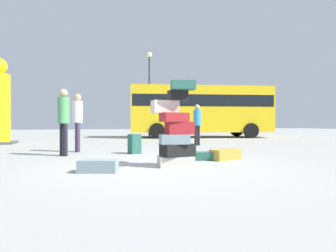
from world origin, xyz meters
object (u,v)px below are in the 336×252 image
object	(u,v)px
suitcase_tower	(175,131)
person_passerby_in_red	(197,121)
lamp_post	(149,81)
suitcase_teal_left_side	(134,144)
person_tourist_with_camera	(64,116)
parked_bus	(200,108)
suitcase_teal_white_trunk	(202,156)
suitcase_tan_foreground_far	(226,154)
suitcase_slate_upright_blue	(98,166)
person_bearded_onlooker	(77,117)

from	to	relation	value
suitcase_tower	person_passerby_in_red	distance (m)	5.43
person_passerby_in_red	lamp_post	distance (m)	8.72
suitcase_teal_left_side	person_tourist_with_camera	xyz separation A→B (m)	(-1.90, 0.01, 0.79)
parked_bus	lamp_post	distance (m)	4.05
person_passerby_in_red	lamp_post	bearing A→B (deg)	-130.18
suitcase_tower	suitcase_teal_white_trunk	distance (m)	1.34
suitcase_tan_foreground_far	lamp_post	size ratio (longest dim) A/B	0.14
suitcase_slate_upright_blue	parked_bus	world-z (taller)	parked_bus
lamp_post	suitcase_slate_upright_blue	bearing A→B (deg)	-106.45
person_tourist_with_camera	suitcase_teal_left_side	bearing A→B (deg)	63.65
suitcase_tower	person_tourist_with_camera	size ratio (longest dim) A/B	0.96
suitcase_teal_left_side	suitcase_slate_upright_blue	bearing A→B (deg)	-130.93
suitcase_tower	person_bearded_onlooker	world-z (taller)	person_bearded_onlooker
person_tourist_with_camera	person_bearded_onlooker	bearing A→B (deg)	135.13
suitcase_tan_foreground_far	lamp_post	distance (m)	12.98
suitcase_slate_upright_blue	suitcase_tan_foreground_far	bearing A→B (deg)	33.98
suitcase_tan_foreground_far	suitcase_slate_upright_blue	size ratio (longest dim) A/B	1.19
suitcase_tan_foreground_far	suitcase_teal_white_trunk	xyz separation A→B (m)	(-0.56, 0.11, -0.03)
suitcase_tan_foreground_far	parked_bus	world-z (taller)	parked_bus
suitcase_tan_foreground_far	person_passerby_in_red	size ratio (longest dim) A/B	0.49
suitcase_teal_left_side	suitcase_tower	bearing A→B (deg)	-100.71
person_tourist_with_camera	parked_bus	size ratio (longest dim) A/B	0.20
person_bearded_onlooker	parked_bus	size ratio (longest dim) A/B	0.20
suitcase_tan_foreground_far	suitcase_teal_left_side	bearing A→B (deg)	113.54
suitcase_tower	suitcase_tan_foreground_far	distance (m)	1.72
person_tourist_with_camera	parked_bus	bearing A→B (deg)	111.74
person_tourist_with_camera	person_passerby_in_red	world-z (taller)	person_tourist_with_camera
suitcase_slate_upright_blue	person_passerby_in_red	distance (m)	6.51
suitcase_tan_foreground_far	suitcase_tower	bearing A→B (deg)	-176.58
suitcase_slate_upright_blue	suitcase_teal_white_trunk	world-z (taller)	suitcase_slate_upright_blue
suitcase_teal_left_side	suitcase_tan_foreground_far	bearing A→B (deg)	-65.20
person_bearded_onlooker	lamp_post	xyz separation A→B (m)	(4.38, 9.53, 2.72)
suitcase_tower	person_passerby_in_red	world-z (taller)	suitcase_tower
person_bearded_onlooker	person_tourist_with_camera	size ratio (longest dim) A/B	0.99
person_bearded_onlooker	suitcase_tan_foreground_far	bearing A→B (deg)	40.12
suitcase_teal_left_side	suitcase_slate_upright_blue	size ratio (longest dim) A/B	0.84
suitcase_teal_left_side	suitcase_teal_white_trunk	bearing A→B (deg)	-73.65
suitcase_tower	person_bearded_onlooker	bearing A→B (deg)	118.94
suitcase_slate_upright_blue	parked_bus	bearing A→B (deg)	76.05
person_tourist_with_camera	parked_bus	world-z (taller)	parked_bus
person_bearded_onlooker	suitcase_tower	bearing A→B (deg)	19.17
suitcase_teal_left_side	person_passerby_in_red	size ratio (longest dim) A/B	0.34
suitcase_teal_left_side	person_bearded_onlooker	distance (m)	2.01
suitcase_teal_left_side	suitcase_slate_upright_blue	distance (m)	3.05
suitcase_tower	parked_bus	bearing A→B (deg)	64.37
suitcase_tan_foreground_far	person_bearded_onlooker	bearing A→B (deg)	119.41
suitcase_teal_white_trunk	person_tourist_with_camera	size ratio (longest dim) A/B	0.38
suitcase_tower	person_bearded_onlooker	size ratio (longest dim) A/B	0.97
suitcase_teal_white_trunk	person_bearded_onlooker	world-z (taller)	person_bearded_onlooker
suitcase_tower	lamp_post	bearing A→B (deg)	79.51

